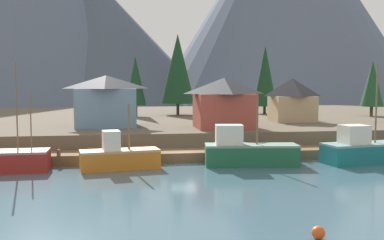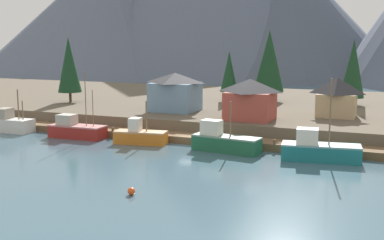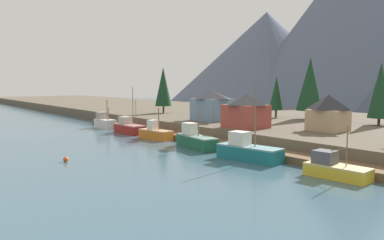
{
  "view_description": "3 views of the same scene",
  "coord_description": "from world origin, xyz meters",
  "px_view_note": "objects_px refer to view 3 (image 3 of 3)",
  "views": [
    {
      "loc": [
        -5.69,
        -43.31,
        7.92
      ],
      "look_at": [
        1.04,
        1.43,
        4.17
      ],
      "focal_mm": 41.81,
      "sensor_mm": 36.0,
      "label": 1
    },
    {
      "loc": [
        25.65,
        -60.1,
        13.91
      ],
      "look_at": [
        -0.6,
        3.05,
        2.94
      ],
      "focal_mm": 45.56,
      "sensor_mm": 36.0,
      "label": 2
    },
    {
      "loc": [
        52.88,
        -39.1,
        10.32
      ],
      "look_at": [
        0.76,
        1.3,
        3.97
      ],
      "focal_mm": 34.98,
      "sensor_mm": 36.0,
      "label": 3
    }
  ],
  "objects_px": {
    "fishing_boat_teal": "(248,151)",
    "house_tan": "(328,112)",
    "fishing_boat_orange": "(155,133)",
    "house_red": "(246,111)",
    "fishing_boat_yellow": "(335,169)",
    "fishing_boat_red": "(129,128)",
    "fishing_boat_green": "(196,140)",
    "conifer_near_left": "(310,84)",
    "conifer_near_right": "(163,87)",
    "conifer_mid_left": "(380,90)",
    "conifer_back_left": "(276,93)",
    "fishing_boat_white": "(105,122)",
    "house_blue": "(212,105)",
    "channel_buoy": "(66,159)"
  },
  "relations": [
    {
      "from": "conifer_near_left",
      "to": "house_tan",
      "type": "bearing_deg",
      "value": -47.06
    },
    {
      "from": "fishing_boat_teal",
      "to": "house_red",
      "type": "relative_size",
      "value": 1.38
    },
    {
      "from": "fishing_boat_yellow",
      "to": "conifer_mid_left",
      "type": "distance_m",
      "value": 37.26
    },
    {
      "from": "house_blue",
      "to": "house_tan",
      "type": "relative_size",
      "value": 1.26
    },
    {
      "from": "house_red",
      "to": "house_tan",
      "type": "height_order",
      "value": "house_tan"
    },
    {
      "from": "fishing_boat_yellow",
      "to": "conifer_back_left",
      "type": "relative_size",
      "value": 0.73
    },
    {
      "from": "fishing_boat_orange",
      "to": "conifer_back_left",
      "type": "distance_m",
      "value": 32.6
    },
    {
      "from": "fishing_boat_red",
      "to": "house_tan",
      "type": "height_order",
      "value": "fishing_boat_red"
    },
    {
      "from": "fishing_boat_white",
      "to": "fishing_boat_orange",
      "type": "bearing_deg",
      "value": -2.04
    },
    {
      "from": "fishing_boat_red",
      "to": "conifer_near_right",
      "type": "bearing_deg",
      "value": 127.08
    },
    {
      "from": "fishing_boat_green",
      "to": "fishing_boat_teal",
      "type": "xyz_separation_m",
      "value": [
        11.95,
        -0.36,
        -0.03
      ]
    },
    {
      "from": "fishing_boat_white",
      "to": "house_tan",
      "type": "relative_size",
      "value": 1.11
    },
    {
      "from": "fishing_boat_orange",
      "to": "house_red",
      "type": "height_order",
      "value": "house_red"
    },
    {
      "from": "fishing_boat_white",
      "to": "house_red",
      "type": "height_order",
      "value": "house_red"
    },
    {
      "from": "house_red",
      "to": "conifer_near_right",
      "type": "xyz_separation_m",
      "value": [
        -37.56,
        7.18,
        4.06
      ]
    },
    {
      "from": "fishing_boat_orange",
      "to": "channel_buoy",
      "type": "bearing_deg",
      "value": -72.4
    },
    {
      "from": "house_tan",
      "to": "channel_buoy",
      "type": "relative_size",
      "value": 8.69
    },
    {
      "from": "fishing_boat_green",
      "to": "house_tan",
      "type": "distance_m",
      "value": 22.67
    },
    {
      "from": "conifer_near_left",
      "to": "conifer_mid_left",
      "type": "height_order",
      "value": "conifer_near_left"
    },
    {
      "from": "house_blue",
      "to": "conifer_near_left",
      "type": "distance_m",
      "value": 22.48
    },
    {
      "from": "house_blue",
      "to": "channel_buoy",
      "type": "distance_m",
      "value": 38.24
    },
    {
      "from": "fishing_boat_orange",
      "to": "house_tan",
      "type": "height_order",
      "value": "house_tan"
    },
    {
      "from": "fishing_boat_green",
      "to": "fishing_boat_yellow",
      "type": "xyz_separation_m",
      "value": [
        24.54,
        0.21,
        -0.31
      ]
    },
    {
      "from": "house_blue",
      "to": "conifer_near_right",
      "type": "bearing_deg",
      "value": 172.78
    },
    {
      "from": "fishing_boat_white",
      "to": "conifer_mid_left",
      "type": "relative_size",
      "value": 0.56
    },
    {
      "from": "house_tan",
      "to": "fishing_boat_teal",
      "type": "bearing_deg",
      "value": -89.31
    },
    {
      "from": "fishing_boat_teal",
      "to": "conifer_back_left",
      "type": "height_order",
      "value": "conifer_back_left"
    },
    {
      "from": "house_blue",
      "to": "conifer_mid_left",
      "type": "height_order",
      "value": "conifer_mid_left"
    },
    {
      "from": "house_red",
      "to": "conifer_back_left",
      "type": "relative_size",
      "value": 0.73
    },
    {
      "from": "conifer_near_left",
      "to": "conifer_back_left",
      "type": "distance_m",
      "value": 7.94
    },
    {
      "from": "fishing_boat_teal",
      "to": "house_tan",
      "type": "distance_m",
      "value": 19.76
    },
    {
      "from": "fishing_boat_red",
      "to": "house_red",
      "type": "xyz_separation_m",
      "value": [
        23.21,
        11.04,
        4.4
      ]
    },
    {
      "from": "house_blue",
      "to": "fishing_boat_red",
      "type": "bearing_deg",
      "value": -120.8
    },
    {
      "from": "conifer_near_right",
      "to": "channel_buoy",
      "type": "bearing_deg",
      "value": -47.73
    },
    {
      "from": "fishing_boat_teal",
      "to": "house_blue",
      "type": "relative_size",
      "value": 1.28
    },
    {
      "from": "fishing_boat_orange",
      "to": "fishing_boat_yellow",
      "type": "height_order",
      "value": "fishing_boat_orange"
    },
    {
      "from": "fishing_boat_teal",
      "to": "conifer_near_left",
      "type": "height_order",
      "value": "conifer_near_left"
    },
    {
      "from": "conifer_near_right",
      "to": "fishing_boat_yellow",
      "type": "bearing_deg",
      "value": -16.45
    },
    {
      "from": "fishing_boat_teal",
      "to": "house_tan",
      "type": "relative_size",
      "value": 1.61
    },
    {
      "from": "house_blue",
      "to": "fishing_boat_green",
      "type": "bearing_deg",
      "value": -48.03
    },
    {
      "from": "house_blue",
      "to": "house_red",
      "type": "relative_size",
      "value": 1.08
    },
    {
      "from": "house_tan",
      "to": "conifer_mid_left",
      "type": "distance_m",
      "value": 16.08
    },
    {
      "from": "fishing_boat_white",
      "to": "conifer_mid_left",
      "type": "bearing_deg",
      "value": 34.26
    },
    {
      "from": "fishing_boat_teal",
      "to": "conifer_back_left",
      "type": "xyz_separation_m",
      "value": [
        -21.87,
        32.17,
        6.97
      ]
    },
    {
      "from": "fishing_boat_green",
      "to": "conifer_mid_left",
      "type": "bearing_deg",
      "value": 77.17
    },
    {
      "from": "fishing_boat_green",
      "to": "conifer_mid_left",
      "type": "distance_m",
      "value": 37.66
    },
    {
      "from": "fishing_boat_red",
      "to": "conifer_near_left",
      "type": "xyz_separation_m",
      "value": [
        20.33,
        34.17,
        9.14
      ]
    },
    {
      "from": "fishing_boat_red",
      "to": "fishing_boat_green",
      "type": "distance_m",
      "value": 23.06
    },
    {
      "from": "fishing_boat_white",
      "to": "house_blue",
      "type": "height_order",
      "value": "house_blue"
    },
    {
      "from": "conifer_near_left",
      "to": "conifer_near_right",
      "type": "relative_size",
      "value": 1.11
    }
  ]
}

